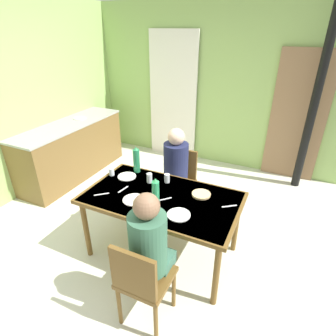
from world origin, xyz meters
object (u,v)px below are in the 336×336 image
at_px(kitchen_counter, 72,150).
at_px(person_far_diner, 175,163).
at_px(person_near_diner, 149,241).
at_px(dining_table, 162,202).
at_px(chair_near_diner, 142,280).
at_px(chair_far_diner, 179,179).
at_px(water_bottle_green_near, 156,194).
at_px(water_bottle_green_far, 136,160).

height_order(kitchen_counter, person_far_diner, person_far_diner).
bearing_deg(person_near_diner, kitchen_counter, 144.89).
xyz_separation_m(kitchen_counter, dining_table, (2.15, -1.00, 0.22)).
height_order(kitchen_counter, chair_near_diner, kitchen_counter).
bearing_deg(dining_table, chair_near_diner, -74.57).
distance_m(person_near_diner, person_far_diner, 1.38).
height_order(kitchen_counter, chair_far_diner, kitchen_counter).
relative_size(person_near_diner, water_bottle_green_near, 2.52).
bearing_deg(kitchen_counter, person_far_diner, -9.58).
relative_size(dining_table, chair_near_diner, 1.79).
distance_m(dining_table, water_bottle_green_near, 0.28).
distance_m(chair_near_diner, person_far_diner, 1.54).
height_order(chair_near_diner, chair_far_diner, same).
distance_m(person_near_diner, water_bottle_green_far, 1.25).
bearing_deg(water_bottle_green_far, dining_table, -35.19).
height_order(kitchen_counter, water_bottle_green_near, water_bottle_green_near).
height_order(person_far_diner, water_bottle_green_near, person_far_diner).
distance_m(water_bottle_green_near, water_bottle_green_far, 0.75).
bearing_deg(person_near_diner, dining_table, 108.41).
xyz_separation_m(chair_near_diner, water_bottle_green_far, (-0.72, 1.15, 0.39)).
height_order(dining_table, water_bottle_green_far, water_bottle_green_far).
relative_size(person_far_diner, water_bottle_green_near, 2.52).
height_order(chair_far_diner, person_near_diner, person_near_diner).
distance_m(chair_far_diner, water_bottle_green_near, 1.07).
bearing_deg(water_bottle_green_near, chair_far_diner, 100.06).
height_order(person_near_diner, water_bottle_green_near, person_near_diner).
height_order(person_far_diner, water_bottle_green_far, person_far_diner).
bearing_deg(person_near_diner, water_bottle_green_near, 111.53).
bearing_deg(chair_near_diner, person_far_diner, 103.99).
bearing_deg(person_near_diner, water_bottle_green_far, 125.27).
bearing_deg(water_bottle_green_far, chair_far_diner, 51.96).
bearing_deg(water_bottle_green_near, dining_table, 99.48).
bearing_deg(water_bottle_green_far, person_far_diner, 41.71).
distance_m(dining_table, chair_far_diner, 0.83).
xyz_separation_m(person_far_diner, water_bottle_green_far, (-0.35, -0.31, 0.11)).
bearing_deg(chair_near_diner, water_bottle_green_near, 107.11).
bearing_deg(person_far_diner, water_bottle_green_near, 101.64).
bearing_deg(chair_near_diner, dining_table, 105.43).
relative_size(kitchen_counter, chair_near_diner, 2.25).
xyz_separation_m(person_near_diner, person_far_diner, (-0.36, 1.33, 0.00)).
relative_size(dining_table, person_near_diner, 2.03).
relative_size(kitchen_counter, water_bottle_green_far, 6.25).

